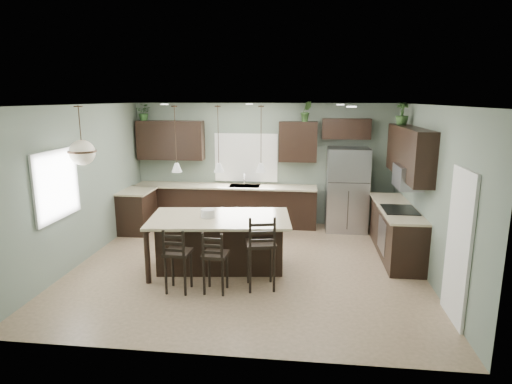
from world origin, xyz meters
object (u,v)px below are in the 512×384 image
Objects in this scene: bar_stool_right at (261,251)px; plant_back_left at (144,112)px; bar_stool_center at (215,261)px; kitchen_island at (220,243)px; bar_stool_left at (178,259)px; refrigerator at (347,190)px; serving_dish at (208,213)px.

bar_stool_right is 5.02m from plant_back_left.
bar_stool_center is 4.85m from plant_back_left.
plant_back_left is at bearing 123.29° from kitchen_island.
kitchen_island is 1.06m from bar_stool_left.
bar_stool_right is at bearing -48.28° from plant_back_left.
refrigerator reaches higher than bar_stool_center.
serving_dish reaches higher than bar_stool_center.
bar_stool_center is (0.31, -0.89, -0.50)m from serving_dish.
refrigerator is at bearing 44.94° from serving_dish.
bar_stool_right is (0.98, -0.67, -0.40)m from serving_dish.
kitchen_island is at bearing 66.56° from bar_stool_left.
bar_stool_right is at bearing -116.14° from refrigerator.
bar_stool_left is at bearing -122.35° from kitchen_island.
refrigerator is 4.89× the size of plant_back_left.
bar_stool_left is 0.86× the size of bar_stool_right.
plant_back_left reaches higher than refrigerator.
refrigerator is 4.94m from plant_back_left.
refrigerator reaches higher than serving_dish.
refrigerator reaches higher than bar_stool_right.
plant_back_left is at bearing 177.43° from refrigerator.
refrigerator reaches higher than kitchen_island.
plant_back_left is at bearing 126.02° from bar_stool_center.
bar_stool_left is at bearing -173.25° from bar_stool_center.
bar_stool_center is (0.57, 0.04, -0.02)m from bar_stool_left.
plant_back_left is (-3.06, 3.44, 1.99)m from bar_stool_right.
refrigerator is at bearing 51.69° from bar_stool_right.
serving_dish is at bearing 111.78° from bar_stool_center.
bar_stool_left reaches higher than bar_stool_center.
plant_back_left is at bearing 118.66° from bar_stool_left.
kitchen_island is at bearing -133.00° from refrigerator.
bar_stool_left is (-0.46, -0.95, 0.05)m from kitchen_island.
bar_stool_center is 2.61× the size of plant_back_left.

